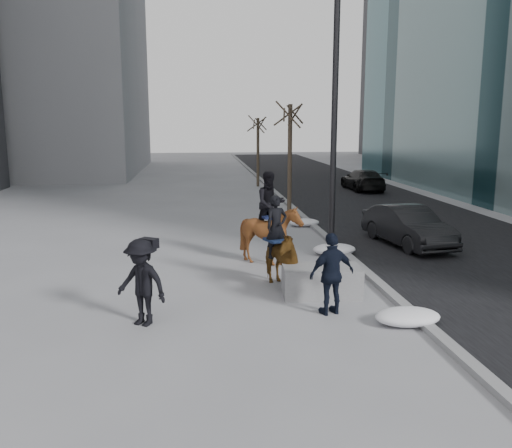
{
  "coord_description": "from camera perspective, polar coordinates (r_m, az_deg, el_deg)",
  "views": [
    {
      "loc": [
        -1.47,
        -12.02,
        4.02
      ],
      "look_at": [
        0.0,
        1.2,
        1.5
      ],
      "focal_mm": 38.0,
      "sensor_mm": 36.0,
      "label": 1
    }
  ],
  "objects": [
    {
      "name": "tree_far",
      "position": [
        34.01,
        0.21,
        7.93
      ],
      "size": [
        1.2,
        1.2,
        4.71
      ],
      "primitive_type": null,
      "color": "#3B2D22",
      "rests_on": "ground"
    },
    {
      "name": "car_far",
      "position": [
        32.82,
        11.18,
        4.59
      ],
      "size": [
        1.78,
        4.31,
        1.25
      ],
      "primitive_type": "imported",
      "rotation": [
        0.0,
        0.0,
        3.15
      ],
      "color": "black",
      "rests_on": "ground"
    },
    {
      "name": "mounted_right",
      "position": [
        15.34,
        1.54,
        -0.4
      ],
      "size": [
        1.71,
        1.84,
        2.64
      ],
      "color": "#523010",
      "rests_on": "ground"
    },
    {
      "name": "feeder",
      "position": [
        11.52,
        7.99,
        -5.22
      ],
      "size": [
        1.11,
        0.99,
        1.75
      ],
      "color": "black",
      "rests_on": "ground"
    },
    {
      "name": "tree_near",
      "position": [
        22.56,
        3.58,
        7.16
      ],
      "size": [
        1.2,
        1.2,
        5.24
      ],
      "primitive_type": null,
      "color": "#32291D",
      "rests_on": "ground"
    },
    {
      "name": "mounted_left",
      "position": [
        13.24,
        2.23,
        -3.16
      ],
      "size": [
        1.35,
        1.92,
        2.26
      ],
      "color": "#523210",
      "rests_on": "ground"
    },
    {
      "name": "snow_piles",
      "position": [
        15.85,
        9.13,
        -3.49
      ],
      "size": [
        1.33,
        11.29,
        0.34
      ],
      "color": "white",
      "rests_on": "ground"
    },
    {
      "name": "planter",
      "position": [
        12.78,
        6.91,
        -6.01
      ],
      "size": [
        1.84,
        1.01,
        0.72
      ],
      "primitive_type": "cube",
      "rotation": [
        0.0,
        0.0,
        -0.06
      ],
      "color": "gray",
      "rests_on": "ground"
    },
    {
      "name": "lamppost",
      "position": [
        16.33,
        8.35,
        14.04
      ],
      "size": [
        0.25,
        0.8,
        9.09
      ],
      "color": "black",
      "rests_on": "ground"
    },
    {
      "name": "curb",
      "position": [
        22.82,
        5.06,
        0.7
      ],
      "size": [
        0.25,
        90.0,
        0.12
      ],
      "primitive_type": "cube",
      "color": "gray",
      "rests_on": "ground"
    },
    {
      "name": "ground",
      "position": [
        12.76,
        0.6,
        -7.64
      ],
      "size": [
        120.0,
        120.0,
        0.0
      ],
      "primitive_type": "plane",
      "color": "gray",
      "rests_on": "ground"
    },
    {
      "name": "car_near",
      "position": [
        18.43,
        15.69,
        -0.21
      ],
      "size": [
        2.0,
        4.13,
        1.3
      ],
      "primitive_type": "imported",
      "rotation": [
        0.0,
        0.0,
        0.16
      ],
      "color": "black",
      "rests_on": "ground"
    },
    {
      "name": "road",
      "position": [
        23.94,
        14.49,
        0.73
      ],
      "size": [
        8.0,
        90.0,
        0.01
      ],
      "primitive_type": "cube",
      "color": "black",
      "rests_on": "ground"
    },
    {
      "name": "camera_crew",
      "position": [
        11.05,
        -11.96,
        -6.0
      ],
      "size": [
        1.31,
        1.16,
        1.75
      ],
      "color": "black",
      "rests_on": "ground"
    }
  ]
}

